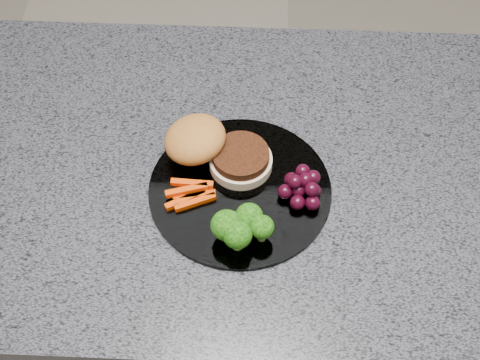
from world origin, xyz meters
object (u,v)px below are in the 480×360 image
(island_cabinet, at_px, (299,307))
(grape_bunch, at_px, (303,187))
(plate, at_px, (240,189))
(burger, at_px, (211,148))

(island_cabinet, relative_size, grape_bunch, 18.82)
(grape_bunch, bearing_deg, island_cabinet, 59.17)
(island_cabinet, relative_size, plate, 4.62)
(island_cabinet, distance_m, grape_bunch, 0.50)
(plate, distance_m, grape_bunch, 0.09)
(plate, height_order, grape_bunch, grape_bunch)
(island_cabinet, distance_m, burger, 0.52)
(plate, xyz_separation_m, grape_bunch, (0.09, -0.01, 0.02))
(burger, relative_size, grape_bunch, 2.75)
(burger, distance_m, grape_bunch, 0.14)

